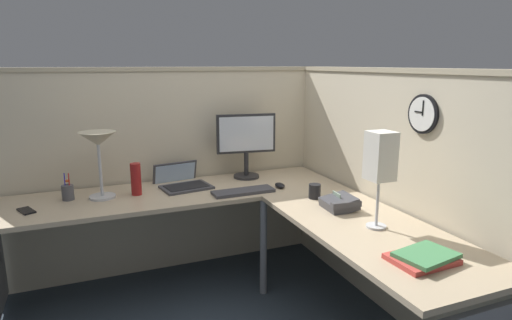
{
  "coord_description": "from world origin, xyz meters",
  "views": [
    {
      "loc": [
        -0.95,
        -2.41,
        1.61
      ],
      "look_at": [
        0.18,
        0.34,
        0.94
      ],
      "focal_mm": 30.17,
      "sensor_mm": 36.0,
      "label": 1
    }
  ],
  "objects_px": {
    "office_phone": "(340,203)",
    "desk_lamp_dome": "(98,144)",
    "thermos_flask": "(136,179)",
    "wall_clock": "(424,114)",
    "pen_cup": "(68,192)",
    "coffee_mug": "(315,191)",
    "monitor": "(246,141)",
    "keyboard": "(243,191)",
    "laptop": "(181,182)",
    "cell_phone": "(26,211)",
    "computer_mouse": "(280,185)",
    "book_stack": "(423,257)",
    "desk_lamp_paper": "(380,159)"
  },
  "relations": [
    {
      "from": "laptop",
      "to": "book_stack",
      "type": "xyz_separation_m",
      "value": [
        0.74,
        -1.65,
        -0.0
      ]
    },
    {
      "from": "desk_lamp_dome",
      "to": "office_phone",
      "type": "bearing_deg",
      "value": -30.77
    },
    {
      "from": "pen_cup",
      "to": "wall_clock",
      "type": "xyz_separation_m",
      "value": [
        1.88,
        -1.11,
        0.55
      ]
    },
    {
      "from": "monitor",
      "to": "pen_cup",
      "type": "relative_size",
      "value": 2.78
    },
    {
      "from": "pen_cup",
      "to": "thermos_flask",
      "type": "xyz_separation_m",
      "value": [
        0.43,
        -0.05,
        0.06
      ]
    },
    {
      "from": "office_phone",
      "to": "wall_clock",
      "type": "relative_size",
      "value": 0.99
    },
    {
      "from": "desk_lamp_paper",
      "to": "office_phone",
      "type": "bearing_deg",
      "value": 93.79
    },
    {
      "from": "computer_mouse",
      "to": "coffee_mug",
      "type": "distance_m",
      "value": 0.33
    },
    {
      "from": "office_phone",
      "to": "desk_lamp_dome",
      "type": "bearing_deg",
      "value": 149.23
    },
    {
      "from": "laptop",
      "to": "coffee_mug",
      "type": "relative_size",
      "value": 4.47
    },
    {
      "from": "monitor",
      "to": "keyboard",
      "type": "bearing_deg",
      "value": -113.97
    },
    {
      "from": "wall_clock",
      "to": "computer_mouse",
      "type": "bearing_deg",
      "value": 119.49
    },
    {
      "from": "monitor",
      "to": "desk_lamp_paper",
      "type": "bearing_deg",
      "value": -77.28
    },
    {
      "from": "wall_clock",
      "to": "book_stack",
      "type": "bearing_deg",
      "value": -128.81
    },
    {
      "from": "pen_cup",
      "to": "coffee_mug",
      "type": "height_order",
      "value": "pen_cup"
    },
    {
      "from": "laptop",
      "to": "thermos_flask",
      "type": "xyz_separation_m",
      "value": [
        -0.33,
        -0.12,
        0.09
      ]
    },
    {
      "from": "desk_lamp_paper",
      "to": "coffee_mug",
      "type": "xyz_separation_m",
      "value": [
        -0.05,
        0.58,
        -0.34
      ]
    },
    {
      "from": "desk_lamp_dome",
      "to": "office_phone",
      "type": "height_order",
      "value": "desk_lamp_dome"
    },
    {
      "from": "laptop",
      "to": "coffee_mug",
      "type": "xyz_separation_m",
      "value": [
        0.75,
        -0.64,
        0.02
      ]
    },
    {
      "from": "monitor",
      "to": "coffee_mug",
      "type": "distance_m",
      "value": 0.75
    },
    {
      "from": "desk_lamp_dome",
      "to": "cell_phone",
      "type": "xyz_separation_m",
      "value": [
        -0.44,
        -0.11,
        -0.36
      ]
    },
    {
      "from": "desk_lamp_dome",
      "to": "pen_cup",
      "type": "distance_m",
      "value": 0.38
    },
    {
      "from": "wall_clock",
      "to": "office_phone",
      "type": "bearing_deg",
      "value": 140.78
    },
    {
      "from": "cell_phone",
      "to": "thermos_flask",
      "type": "relative_size",
      "value": 0.65
    },
    {
      "from": "office_phone",
      "to": "coffee_mug",
      "type": "distance_m",
      "value": 0.25
    },
    {
      "from": "thermos_flask",
      "to": "keyboard",
      "type": "bearing_deg",
      "value": -19.18
    },
    {
      "from": "laptop",
      "to": "computer_mouse",
      "type": "bearing_deg",
      "value": -27.22
    },
    {
      "from": "computer_mouse",
      "to": "book_stack",
      "type": "distance_m",
      "value": 1.32
    },
    {
      "from": "desk_lamp_paper",
      "to": "monitor",
      "type": "bearing_deg",
      "value": 102.72
    },
    {
      "from": "keyboard",
      "to": "book_stack",
      "type": "relative_size",
      "value": 1.41
    },
    {
      "from": "pen_cup",
      "to": "desk_lamp_paper",
      "type": "relative_size",
      "value": 0.34
    },
    {
      "from": "cell_phone",
      "to": "desk_lamp_dome",
      "type": "bearing_deg",
      "value": -9.34
    },
    {
      "from": "desk_lamp_dome",
      "to": "desk_lamp_paper",
      "type": "distance_m",
      "value": 1.76
    },
    {
      "from": "keyboard",
      "to": "pen_cup",
      "type": "bearing_deg",
      "value": 164.18
    },
    {
      "from": "laptop",
      "to": "cell_phone",
      "type": "bearing_deg",
      "value": -167.9
    },
    {
      "from": "laptop",
      "to": "desk_lamp_dome",
      "type": "xyz_separation_m",
      "value": [
        -0.56,
        -0.1,
        0.34
      ]
    },
    {
      "from": "book_stack",
      "to": "office_phone",
      "type": "bearing_deg",
      "value": 86.56
    },
    {
      "from": "monitor",
      "to": "pen_cup",
      "type": "xyz_separation_m",
      "value": [
        -1.29,
        -0.08,
        -0.24
      ]
    },
    {
      "from": "keyboard",
      "to": "wall_clock",
      "type": "relative_size",
      "value": 1.95
    },
    {
      "from": "pen_cup",
      "to": "thermos_flask",
      "type": "height_order",
      "value": "thermos_flask"
    },
    {
      "from": "monitor",
      "to": "book_stack",
      "type": "xyz_separation_m",
      "value": [
        0.21,
        -1.67,
        -0.27
      ]
    },
    {
      "from": "monitor",
      "to": "computer_mouse",
      "type": "bearing_deg",
      "value": -70.87
    },
    {
      "from": "monitor",
      "to": "cell_phone",
      "type": "height_order",
      "value": "monitor"
    },
    {
      "from": "thermos_flask",
      "to": "wall_clock",
      "type": "height_order",
      "value": "wall_clock"
    },
    {
      "from": "desk_lamp_dome",
      "to": "coffee_mug",
      "type": "relative_size",
      "value": 4.64
    },
    {
      "from": "wall_clock",
      "to": "pen_cup",
      "type": "bearing_deg",
      "value": 149.47
    },
    {
      "from": "cell_phone",
      "to": "thermos_flask",
      "type": "height_order",
      "value": "thermos_flask"
    },
    {
      "from": "desk_lamp_dome",
      "to": "thermos_flask",
      "type": "height_order",
      "value": "desk_lamp_dome"
    },
    {
      "from": "desk_lamp_paper",
      "to": "coffee_mug",
      "type": "bearing_deg",
      "value": 95.1
    },
    {
      "from": "laptop",
      "to": "computer_mouse",
      "type": "relative_size",
      "value": 4.13
    }
  ]
}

